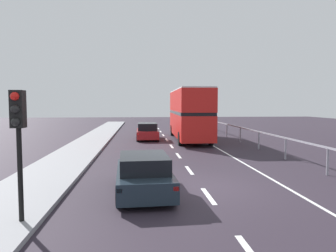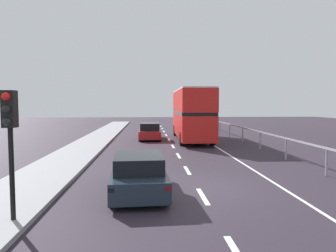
{
  "view_description": "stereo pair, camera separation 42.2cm",
  "coord_description": "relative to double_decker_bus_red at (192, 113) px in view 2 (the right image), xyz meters",
  "views": [
    {
      "loc": [
        -2.2,
        -10.94,
        3.0
      ],
      "look_at": [
        -0.6,
        6.95,
        1.72
      ],
      "focal_mm": 33.45,
      "sensor_mm": 36.0,
      "label": 1
    },
    {
      "loc": [
        -1.78,
        -10.97,
        3.0
      ],
      "look_at": [
        -0.6,
        6.95,
        1.72
      ],
      "focal_mm": 33.45,
      "sensor_mm": 36.0,
      "label": 2
    }
  ],
  "objects": [
    {
      "name": "ground_plane",
      "position": [
        -1.86,
        -14.68,
        -2.29
      ],
      "size": [
        75.21,
        120.0,
        0.1
      ],
      "primitive_type": "cube",
      "color": "#2C232E"
    },
    {
      "name": "near_sidewalk_kerb",
      "position": [
        -7.88,
        -14.68,
        -2.17
      ],
      "size": [
        2.7,
        80.0,
        0.14
      ],
      "primitive_type": "cube",
      "color": "gray",
      "rests_on": "ground"
    },
    {
      "name": "lane_paint_markings",
      "position": [
        -0.01,
        -5.73,
        -2.23
      ],
      "size": [
        3.15,
        46.0,
        0.01
      ],
      "color": "silver",
      "rests_on": "ground"
    },
    {
      "name": "bridge_side_railing",
      "position": [
        3.76,
        -5.68,
        -1.26
      ],
      "size": [
        0.1,
        42.0,
        1.2
      ],
      "color": "#918E9B",
      "rests_on": "ground"
    },
    {
      "name": "double_decker_bus_red",
      "position": [
        0.0,
        0.0,
        0.0
      ],
      "size": [
        2.7,
        10.26,
        4.17
      ],
      "rotation": [
        0.0,
        0.0,
        -0.02
      ],
      "color": "red",
      "rests_on": "ground"
    },
    {
      "name": "hatchback_car_near",
      "position": [
        -3.95,
        -15.27,
        -1.6
      ],
      "size": [
        1.96,
        4.1,
        1.32
      ],
      "rotation": [
        0.0,
        0.0,
        0.05
      ],
      "color": "#1E2A35",
      "rests_on": "ground"
    },
    {
      "name": "traffic_signal_pole",
      "position": [
        -6.97,
        -17.89,
        0.29
      ],
      "size": [
        0.3,
        0.42,
        3.18
      ],
      "color": "black",
      "rests_on": "near_sidewalk_kerb"
    },
    {
      "name": "sedan_car_ahead",
      "position": [
        -3.46,
        0.63,
        -1.57
      ],
      "size": [
        1.81,
        4.21,
        1.4
      ],
      "rotation": [
        0.0,
        0.0,
        0.0
      ],
      "color": "maroon",
      "rests_on": "ground"
    }
  ]
}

